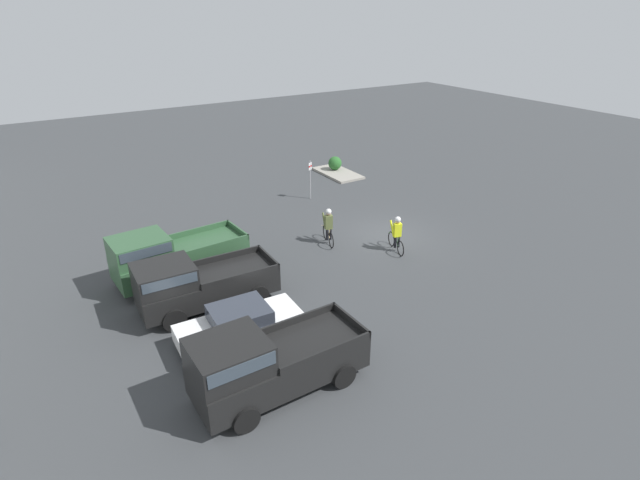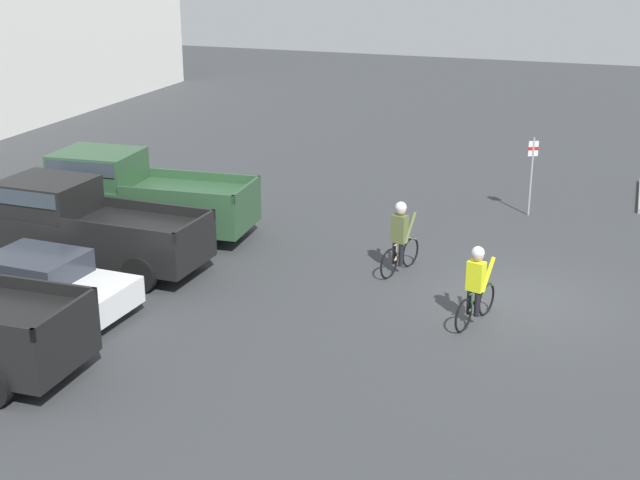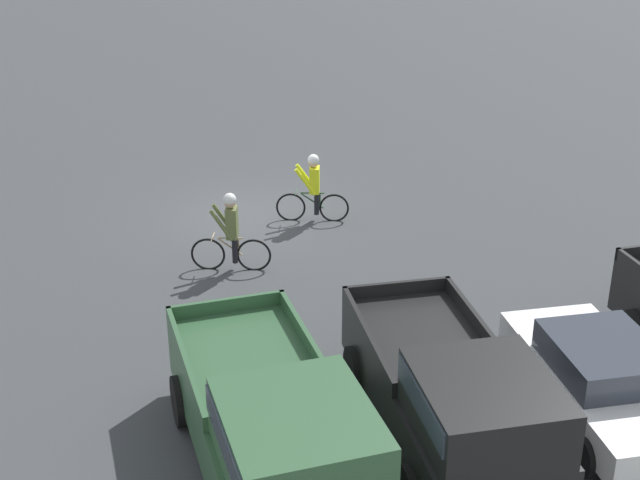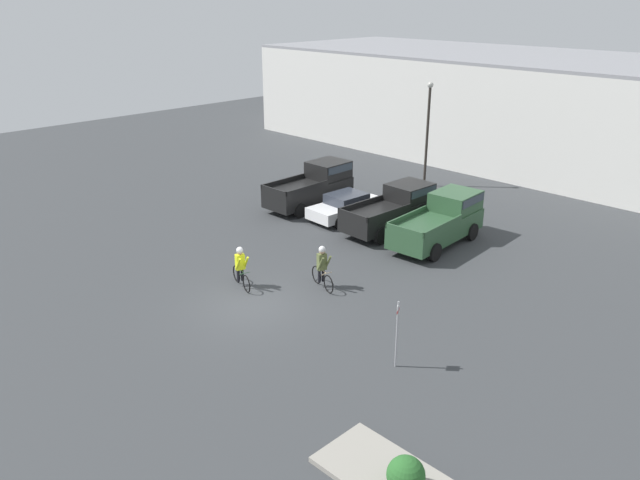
% 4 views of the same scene
% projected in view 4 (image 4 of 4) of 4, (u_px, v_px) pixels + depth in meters
% --- Properties ---
extents(ground_plane, '(80.00, 80.00, 0.00)m').
position_uv_depth(ground_plane, '(252.00, 306.00, 24.11)').
color(ground_plane, '#383A3D').
extents(warehouse_building, '(50.76, 14.79, 7.17)m').
position_uv_depth(warehouse_building, '(589.00, 115.00, 42.03)').
color(warehouse_building, silver).
rests_on(warehouse_building, ground_plane).
extents(pickup_truck_0, '(2.30, 5.33, 2.32)m').
position_uv_depth(pickup_truck_0, '(315.00, 185.00, 35.12)').
color(pickup_truck_0, black).
rests_on(pickup_truck_0, ground_plane).
extents(sedan_0, '(2.12, 4.40, 1.37)m').
position_uv_depth(sedan_0, '(346.00, 206.00, 33.21)').
color(sedan_0, white).
rests_on(sedan_0, ground_plane).
extents(pickup_truck_1, '(2.34, 5.32, 2.16)m').
position_uv_depth(pickup_truck_1, '(395.00, 208.00, 31.56)').
color(pickup_truck_1, black).
rests_on(pickup_truck_1, ground_plane).
extents(pickup_truck_2, '(2.54, 5.64, 2.26)m').
position_uv_depth(pickup_truck_2, '(442.00, 219.00, 29.84)').
color(pickup_truck_2, '#2D5133').
rests_on(pickup_truck_2, ground_plane).
extents(cyclist_0, '(1.73, 0.61, 1.84)m').
position_uv_depth(cyclist_0, '(322.00, 266.00, 25.27)').
color(cyclist_0, black).
rests_on(cyclist_0, ground_plane).
extents(cyclist_1, '(1.77, 0.62, 1.78)m').
position_uv_depth(cyclist_1, '(241.00, 266.00, 25.35)').
color(cyclist_1, black).
rests_on(cyclist_1, ground_plane).
extents(fire_lane_sign, '(0.15, 0.28, 2.35)m').
position_uv_depth(fire_lane_sign, '(397.00, 328.00, 19.66)').
color(fire_lane_sign, '#9E9EA3').
rests_on(fire_lane_sign, ground_plane).
extents(lamppost, '(0.36, 0.36, 6.38)m').
position_uv_depth(lamppost, '(428.00, 126.00, 37.64)').
color(lamppost, '#2D2823').
rests_on(lamppost, ground_plane).
extents(curb_island, '(3.77, 1.97, 0.15)m').
position_uv_depth(curb_island, '(390.00, 477.00, 15.46)').
color(curb_island, gray).
rests_on(curb_island, ground_plane).
extents(shrub, '(0.94, 0.94, 0.94)m').
position_uv_depth(shrub, '(406.00, 475.00, 14.78)').
color(shrub, '#286028').
rests_on(shrub, curb_island).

